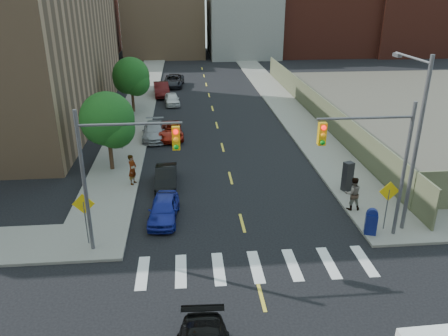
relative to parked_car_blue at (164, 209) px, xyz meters
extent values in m
plane|color=black|center=(4.20, -8.78, -0.64)|extent=(160.00, 160.00, 0.00)
cube|color=gray|center=(-3.55, 32.72, -0.56)|extent=(3.50, 73.00, 0.15)
cube|color=gray|center=(11.95, 32.72, -0.56)|extent=(3.50, 73.00, 0.15)
cube|color=#6B6E4D|center=(13.80, 19.22, 0.61)|extent=(0.12, 44.00, 2.50)
cube|color=#592319|center=(-17.80, 61.22, 5.36)|extent=(14.00, 18.00, 12.00)
cube|color=#8C6B4C|center=(-1.80, 63.22, 6.86)|extent=(14.00, 16.00, 15.00)
cube|color=gray|center=(12.20, 61.22, 4.36)|extent=(12.00, 16.00, 10.00)
cube|color=#592319|center=(26.20, 63.22, 7.36)|extent=(18.00, 18.00, 16.00)
cube|color=#592319|center=(42.20, 61.22, 8.36)|extent=(14.00, 16.00, 18.00)
cylinder|color=#59595E|center=(-3.30, -2.78, 2.86)|extent=(0.18, 0.18, 7.00)
cylinder|color=#59595E|center=(-1.05, -2.78, 5.66)|extent=(4.50, 0.12, 0.12)
cube|color=#E5A50C|center=(0.90, -2.78, 4.96)|extent=(0.35, 0.30, 1.05)
cylinder|color=#59595E|center=(11.70, -2.78, 2.86)|extent=(0.18, 0.18, 7.00)
cylinder|color=#59595E|center=(9.45, -2.78, 5.66)|extent=(4.50, 0.12, 0.12)
cube|color=#E5A50C|center=(7.50, -2.78, 4.96)|extent=(0.35, 0.30, 1.05)
cylinder|color=#59595E|center=(12.40, -2.28, 3.86)|extent=(0.20, 0.20, 9.00)
cylinder|color=#59595E|center=(12.40, -0.58, 7.96)|extent=(0.12, 3.50, 0.12)
cube|color=#59595E|center=(12.40, 1.02, 7.86)|extent=(0.25, 0.60, 0.18)
cylinder|color=#59595E|center=(-3.60, -2.28, 0.56)|extent=(0.06, 0.06, 2.40)
cube|color=yellow|center=(-3.60, -2.28, 1.66)|extent=(1.06, 0.04, 1.06)
cylinder|color=#59595E|center=(11.40, -2.28, 0.56)|extent=(0.06, 0.06, 2.40)
cube|color=yellow|center=(11.40, -2.28, 1.66)|extent=(1.06, 0.04, 1.06)
cylinder|color=#59595E|center=(-3.60, 11.22, 0.56)|extent=(0.06, 0.06, 2.40)
cube|color=yellow|center=(-3.60, 11.22, 1.66)|extent=(1.06, 0.04, 1.06)
cylinder|color=#332114|center=(-3.80, 7.22, 0.68)|extent=(0.28, 0.28, 2.64)
sphere|color=#124015|center=(-3.80, 7.22, 3.08)|extent=(3.60, 3.60, 3.60)
sphere|color=#124015|center=(-3.30, 6.92, 2.48)|extent=(2.64, 2.64, 2.64)
sphere|color=#124015|center=(-4.20, 7.62, 2.66)|extent=(2.88, 2.88, 2.88)
cylinder|color=#332114|center=(-3.80, 22.22, 0.68)|extent=(0.28, 0.28, 2.64)
sphere|color=#124015|center=(-3.80, 22.22, 3.08)|extent=(3.60, 3.60, 3.60)
sphere|color=#124015|center=(-3.30, 21.92, 2.48)|extent=(2.64, 2.64, 2.64)
sphere|color=#124015|center=(-4.20, 22.62, 2.66)|extent=(2.88, 2.88, 2.88)
imported|color=navy|center=(0.00, 0.00, 0.00)|extent=(1.81, 3.86, 1.28)
imported|color=black|center=(0.00, 4.33, -0.02)|extent=(1.32, 3.77, 1.24)
imported|color=#9F1E0F|center=(0.00, 13.99, -0.01)|extent=(2.43, 4.68, 1.26)
imported|color=#95979C|center=(-1.30, 13.90, 0.01)|extent=(1.87, 4.52, 1.31)
imported|color=white|center=(0.00, 25.12, -0.01)|extent=(1.83, 3.83, 1.26)
imported|color=#420D0D|center=(-1.30, 29.26, 0.15)|extent=(2.14, 4.91, 1.57)
imported|color=black|center=(0.00, 34.47, 0.09)|extent=(2.80, 5.38, 1.45)
cube|color=navy|center=(10.50, -2.68, 0.06)|extent=(0.68, 0.60, 1.10)
cylinder|color=navy|center=(10.50, -2.68, 0.63)|extent=(0.62, 0.43, 0.56)
cube|color=black|center=(11.08, 2.39, 0.44)|extent=(0.67, 0.61, 1.85)
imported|color=gray|center=(-2.10, 4.59, 0.49)|extent=(0.70, 0.84, 1.96)
imported|color=gray|center=(10.50, -0.02, 0.48)|extent=(0.98, 0.78, 1.93)
camera|label=1|loc=(1.34, -21.16, 11.16)|focal=35.00mm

